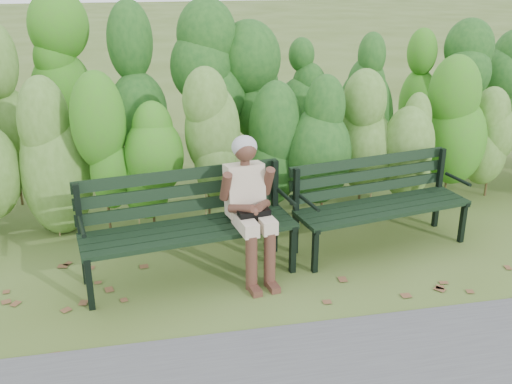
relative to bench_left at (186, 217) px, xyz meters
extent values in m
plane|color=#40521B|center=(0.73, -0.18, -0.61)|extent=(80.00, 80.00, 0.00)
cylinder|color=#47381E|center=(-1.41, 1.12, -0.21)|extent=(0.03, 0.03, 0.80)
ellipsoid|color=#3D7522|center=(-1.41, 1.12, 0.43)|extent=(0.64, 0.64, 1.44)
cylinder|color=#47381E|center=(-0.80, 1.12, -0.21)|extent=(0.03, 0.03, 0.80)
ellipsoid|color=#3D7522|center=(-0.80, 1.12, 0.43)|extent=(0.64, 0.64, 1.44)
cylinder|color=#47381E|center=(-0.19, 1.12, -0.21)|extent=(0.03, 0.03, 0.80)
ellipsoid|color=#3D7522|center=(-0.19, 1.12, 0.43)|extent=(0.64, 0.64, 1.44)
cylinder|color=#47381E|center=(0.43, 1.12, -0.21)|extent=(0.03, 0.03, 0.80)
ellipsoid|color=#3D7522|center=(0.43, 1.12, 0.43)|extent=(0.64, 0.64, 1.44)
cylinder|color=#47381E|center=(1.04, 1.12, -0.21)|extent=(0.03, 0.03, 0.80)
ellipsoid|color=#3D7522|center=(1.04, 1.12, 0.43)|extent=(0.64, 0.64, 1.44)
cylinder|color=#47381E|center=(1.65, 1.12, -0.21)|extent=(0.03, 0.03, 0.80)
ellipsoid|color=#3D7522|center=(1.65, 1.12, 0.43)|extent=(0.64, 0.64, 1.44)
cylinder|color=#47381E|center=(2.26, 1.12, -0.21)|extent=(0.03, 0.03, 0.80)
ellipsoid|color=#3D7522|center=(2.26, 1.12, 0.43)|extent=(0.64, 0.64, 1.44)
cylinder|color=#47381E|center=(2.87, 1.12, -0.21)|extent=(0.03, 0.03, 0.80)
ellipsoid|color=#3D7522|center=(2.87, 1.12, 0.43)|extent=(0.64, 0.64, 1.44)
cylinder|color=#47381E|center=(3.48, 1.12, -0.21)|extent=(0.03, 0.03, 0.80)
ellipsoid|color=#3D7522|center=(3.48, 1.12, 0.43)|extent=(0.64, 0.64, 1.44)
cylinder|color=#47381E|center=(4.10, 1.12, -0.21)|extent=(0.03, 0.03, 0.80)
ellipsoid|color=#3D7522|center=(4.10, 1.12, 0.43)|extent=(0.64, 0.64, 1.44)
cylinder|color=#47381E|center=(-1.96, 2.12, -0.06)|extent=(0.04, 0.04, 1.10)
ellipsoid|color=#1B4919|center=(-1.96, 2.12, 0.82)|extent=(0.70, 0.70, 1.98)
cylinder|color=#47381E|center=(-1.19, 2.12, -0.06)|extent=(0.04, 0.04, 1.10)
ellipsoid|color=#1B4919|center=(-1.19, 2.12, 0.82)|extent=(0.70, 0.70, 1.98)
cylinder|color=#47381E|center=(-0.42, 2.12, -0.06)|extent=(0.04, 0.04, 1.10)
ellipsoid|color=#1B4919|center=(-0.42, 2.12, 0.82)|extent=(0.70, 0.70, 1.98)
cylinder|color=#47381E|center=(0.35, 2.12, -0.06)|extent=(0.04, 0.04, 1.10)
ellipsoid|color=#1B4919|center=(0.35, 2.12, 0.82)|extent=(0.70, 0.70, 1.98)
cylinder|color=#47381E|center=(1.12, 2.12, -0.06)|extent=(0.04, 0.04, 1.10)
ellipsoid|color=#1B4919|center=(1.12, 2.12, 0.82)|extent=(0.70, 0.70, 1.98)
cylinder|color=#47381E|center=(1.88, 2.12, -0.06)|extent=(0.04, 0.04, 1.10)
ellipsoid|color=#1B4919|center=(1.88, 2.12, 0.82)|extent=(0.70, 0.70, 1.98)
cylinder|color=#47381E|center=(2.65, 2.12, -0.06)|extent=(0.04, 0.04, 1.10)
ellipsoid|color=#1B4919|center=(2.65, 2.12, 0.82)|extent=(0.70, 0.70, 1.98)
cylinder|color=#47381E|center=(3.42, 2.12, -0.06)|extent=(0.04, 0.04, 1.10)
ellipsoid|color=#1B4919|center=(3.42, 2.12, 0.82)|extent=(0.70, 0.70, 1.98)
cylinder|color=#47381E|center=(4.19, 2.12, -0.06)|extent=(0.04, 0.04, 1.10)
ellipsoid|color=#1B4919|center=(4.19, 2.12, 0.82)|extent=(0.70, 0.70, 1.98)
cube|color=brown|center=(-0.14, 0.56, -0.61)|extent=(0.09, 0.10, 0.01)
cube|color=brown|center=(3.12, 0.74, -0.61)|extent=(0.11, 0.10, 0.01)
cube|color=brown|center=(2.97, -0.54, -0.61)|extent=(0.08, 0.10, 0.01)
cube|color=brown|center=(-1.00, 0.30, -0.61)|extent=(0.10, 0.08, 0.01)
cube|color=brown|center=(-1.53, 0.52, -0.61)|extent=(0.11, 0.11, 0.01)
cube|color=brown|center=(-0.52, 0.51, -0.61)|extent=(0.09, 0.11, 0.01)
cube|color=brown|center=(-1.28, 0.70, -0.61)|extent=(0.08, 0.10, 0.01)
cube|color=brown|center=(1.54, 0.17, -0.61)|extent=(0.10, 0.11, 0.01)
cube|color=brown|center=(0.70, -1.21, -0.61)|extent=(0.08, 0.10, 0.01)
cube|color=brown|center=(1.78, -0.82, -0.61)|extent=(0.11, 0.11, 0.01)
cube|color=brown|center=(1.02, -0.84, -0.61)|extent=(0.11, 0.11, 0.01)
cube|color=brown|center=(-1.72, 0.30, -0.61)|extent=(0.11, 0.11, 0.01)
cube|color=brown|center=(3.69, 0.72, -0.61)|extent=(0.07, 0.09, 0.01)
cube|color=brown|center=(1.98, 0.19, -0.61)|extent=(0.10, 0.11, 0.01)
cube|color=brown|center=(-1.51, 0.00, -0.61)|extent=(0.10, 0.11, 0.01)
cube|color=brown|center=(2.59, -0.59, -0.61)|extent=(0.09, 0.11, 0.01)
cube|color=brown|center=(-0.37, -0.80, -0.61)|extent=(0.09, 0.11, 0.01)
cube|color=brown|center=(3.41, 0.29, -0.61)|extent=(0.11, 0.11, 0.01)
cube|color=brown|center=(1.43, 0.16, -0.61)|extent=(0.11, 0.11, 0.01)
cube|color=brown|center=(-1.52, -0.05, -0.61)|extent=(0.11, 0.11, 0.01)
cube|color=brown|center=(2.28, -0.68, -0.61)|extent=(0.08, 0.09, 0.01)
cube|color=brown|center=(3.09, 0.16, -0.61)|extent=(0.10, 0.08, 0.01)
cube|color=brown|center=(2.57, -0.43, -0.61)|extent=(0.10, 0.09, 0.01)
cube|color=black|center=(0.05, -0.34, -0.09)|extent=(2.06, 0.43, 0.05)
cube|color=black|center=(0.03, -0.20, -0.09)|extent=(2.06, 0.43, 0.05)
cube|color=black|center=(0.01, -0.05, -0.09)|extent=(2.06, 0.43, 0.05)
cube|color=black|center=(-0.01, 0.09, -0.09)|extent=(2.06, 0.43, 0.05)
cube|color=black|center=(-0.03, 0.19, 0.03)|extent=(2.05, 0.37, 0.12)
cube|color=black|center=(-0.03, 0.21, 0.19)|extent=(2.05, 0.37, 0.12)
cube|color=black|center=(-0.03, 0.23, 0.36)|extent=(2.05, 0.37, 0.12)
cube|color=black|center=(-0.92, -0.50, -0.35)|extent=(0.07, 0.07, 0.52)
cube|color=black|center=(-1.00, -0.01, -0.09)|extent=(0.07, 0.07, 1.03)
cube|color=black|center=(-0.96, -0.27, -0.11)|extent=(0.14, 0.58, 0.05)
cylinder|color=black|center=(-0.95, -0.33, 0.14)|extent=(0.11, 0.43, 0.04)
cube|color=black|center=(1.03, -0.20, -0.35)|extent=(0.07, 0.07, 0.52)
cube|color=black|center=(0.96, 0.28, -0.09)|extent=(0.07, 0.07, 1.03)
cube|color=black|center=(0.99, 0.02, -0.11)|extent=(0.14, 0.58, 0.05)
cylinder|color=black|center=(1.00, -0.03, 0.14)|extent=(0.11, 0.43, 0.04)
cube|color=black|center=(2.15, -0.07, -0.13)|extent=(1.91, 0.46, 0.04)
cube|color=black|center=(2.12, 0.06, -0.13)|extent=(1.91, 0.46, 0.04)
cube|color=black|center=(2.10, 0.19, -0.13)|extent=(1.91, 0.46, 0.04)
cube|color=black|center=(2.07, 0.32, -0.13)|extent=(1.91, 0.46, 0.04)
cube|color=black|center=(2.06, 0.42, -0.01)|extent=(1.89, 0.41, 0.11)
cube|color=black|center=(2.05, 0.44, 0.14)|extent=(1.89, 0.41, 0.11)
cube|color=black|center=(2.05, 0.45, 0.29)|extent=(1.89, 0.41, 0.11)
cube|color=black|center=(1.25, -0.25, -0.37)|extent=(0.06, 0.06, 0.48)
cube|color=black|center=(1.17, 0.20, -0.13)|extent=(0.06, 0.06, 0.96)
cube|color=black|center=(1.21, -0.04, -0.15)|extent=(0.15, 0.53, 0.04)
cylinder|color=black|center=(1.22, -0.09, 0.08)|extent=(0.11, 0.40, 0.04)
cube|color=black|center=(3.05, 0.08, -0.37)|extent=(0.06, 0.06, 0.48)
cube|color=black|center=(2.97, 0.53, -0.13)|extent=(0.06, 0.06, 0.96)
cube|color=black|center=(3.01, 0.29, -0.15)|extent=(0.15, 0.53, 0.04)
cylinder|color=black|center=(3.02, 0.24, 0.08)|extent=(0.11, 0.40, 0.04)
cube|color=beige|center=(0.54, -0.26, 0.00)|extent=(0.21, 0.45, 0.13)
cube|color=beige|center=(0.72, -0.24, 0.00)|extent=(0.21, 0.45, 0.13)
cylinder|color=#502D22|center=(0.56, -0.44, -0.33)|extent=(0.13, 0.13, 0.56)
cylinder|color=#502D22|center=(0.75, -0.41, -0.33)|extent=(0.13, 0.13, 0.56)
cube|color=#502D22|center=(0.57, -0.52, -0.58)|extent=(0.12, 0.22, 0.06)
cube|color=#502D22|center=(0.76, -0.49, -0.58)|extent=(0.12, 0.22, 0.06)
cube|color=beige|center=(0.59, 0.02, 0.24)|extent=(0.40, 0.31, 0.53)
cylinder|color=#502D22|center=(0.59, 0.00, 0.51)|extent=(0.09, 0.09, 0.10)
sphere|color=#502D22|center=(0.59, -0.01, 0.65)|extent=(0.22, 0.22, 0.22)
ellipsoid|color=gray|center=(0.59, 0.02, 0.67)|extent=(0.25, 0.24, 0.22)
cylinder|color=#502D22|center=(0.38, -0.09, 0.32)|extent=(0.12, 0.23, 0.32)
cylinder|color=#502D22|center=(0.81, -0.03, 0.32)|extent=(0.12, 0.23, 0.32)
cylinder|color=#502D22|center=(0.51, -0.21, 0.13)|extent=(0.26, 0.25, 0.14)
cylinder|color=#502D22|center=(0.73, -0.17, 0.13)|extent=(0.21, 0.28, 0.14)
sphere|color=#502D22|center=(0.63, -0.25, 0.11)|extent=(0.11, 0.11, 0.11)
cube|color=black|center=(0.63, -0.24, 0.04)|extent=(0.32, 0.17, 0.16)
camera|label=1|loc=(-0.41, -5.36, 2.36)|focal=42.00mm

